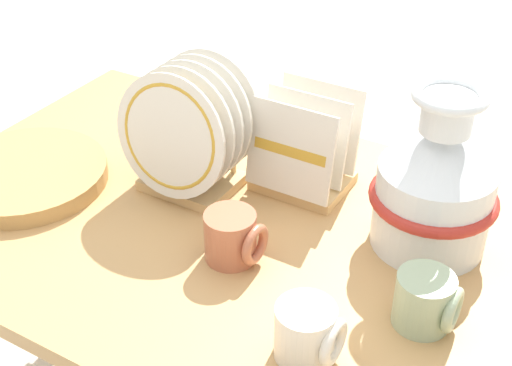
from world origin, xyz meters
TOP-DOWN VIEW (x-y plane):
  - display_table at (0.00, 0.00)m, footprint 1.43×0.86m
  - ceramic_vase at (0.29, 0.13)m, footprint 0.23×0.23m
  - dish_rack_round_plates at (-0.19, 0.06)m, footprint 0.25×0.18m
  - dish_rack_square_plates at (0.01, 0.18)m, footprint 0.19×0.17m
  - wicker_charger_stack at (-0.51, -0.10)m, footprint 0.34×0.34m
  - mug_sage_glaze at (0.36, -0.08)m, footprint 0.10×0.09m
  - mug_cream_glaze at (0.23, -0.23)m, footprint 0.10×0.09m
  - mug_terracotta_glaze at (0.01, -0.09)m, footprint 0.10×0.09m

SIDE VIEW (x-z plane):
  - display_table at x=0.00m, z-range 0.25..0.87m
  - wicker_charger_stack at x=-0.51m, z-range 0.62..0.66m
  - mug_sage_glaze at x=0.36m, z-range 0.62..0.72m
  - mug_cream_glaze at x=0.23m, z-range 0.62..0.72m
  - mug_terracotta_glaze at x=0.01m, z-range 0.62..0.72m
  - dish_rack_square_plates at x=0.01m, z-range 0.59..0.80m
  - dish_rack_round_plates at x=-0.19m, z-range 0.61..0.88m
  - ceramic_vase at x=0.29m, z-range 0.59..0.91m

